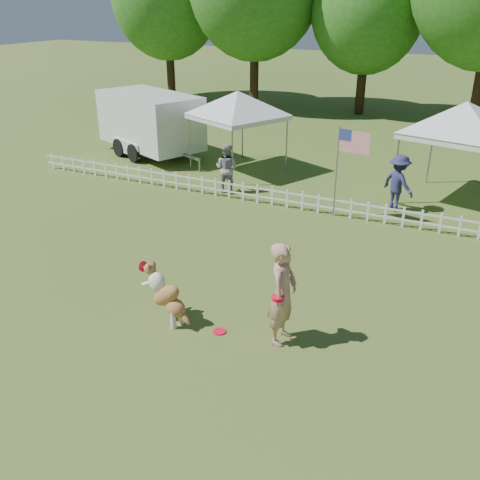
# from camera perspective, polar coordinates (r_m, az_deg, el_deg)

# --- Properties ---
(ground) EXTENTS (120.00, 120.00, 0.00)m
(ground) POSITION_cam_1_polar(r_m,az_deg,el_deg) (10.48, -2.71, -10.01)
(ground) COLOR #32541A
(ground) RESTS_ON ground
(picket_fence) EXTENTS (22.00, 0.08, 0.60)m
(picket_fence) POSITION_cam_1_polar(r_m,az_deg,el_deg) (16.16, 9.18, 3.73)
(picket_fence) COLOR white
(picket_fence) RESTS_ON ground
(handler) EXTENTS (0.49, 0.74, 2.00)m
(handler) POSITION_cam_1_polar(r_m,az_deg,el_deg) (9.82, 4.59, -5.73)
(handler) COLOR tan
(handler) RESTS_ON ground
(dog) EXTENTS (1.20, 0.63, 1.18)m
(dog) POSITION_cam_1_polar(r_m,az_deg,el_deg) (10.63, -7.79, -5.92)
(dog) COLOR brown
(dog) RESTS_ON ground
(frisbee_on_turf) EXTENTS (0.30, 0.30, 0.02)m
(frisbee_on_turf) POSITION_cam_1_polar(r_m,az_deg,el_deg) (10.53, -2.21, -9.72)
(frisbee_on_turf) COLOR red
(frisbee_on_turf) RESTS_ON ground
(canopy_tent_left) EXTENTS (3.67, 3.67, 2.85)m
(canopy_tent_left) POSITION_cam_1_polar(r_m,az_deg,el_deg) (19.95, -0.24, 11.38)
(canopy_tent_left) COLOR silver
(canopy_tent_left) RESTS_ON ground
(canopy_tent_right) EXTENTS (3.61, 3.61, 3.07)m
(canopy_tent_right) POSITION_cam_1_polar(r_m,az_deg,el_deg) (17.93, 22.27, 8.44)
(canopy_tent_right) COLOR silver
(canopy_tent_right) RESTS_ON ground
(cargo_trailer) EXTENTS (6.27, 4.58, 2.52)m
(cargo_trailer) POSITION_cam_1_polar(r_m,az_deg,el_deg) (22.51, -9.55, 12.13)
(cargo_trailer) COLOR silver
(cargo_trailer) RESTS_ON ground
(flag_pole) EXTENTS (1.02, 0.34, 2.67)m
(flag_pole) POSITION_cam_1_polar(r_m,az_deg,el_deg) (15.76, 10.24, 7.10)
(flag_pole) COLOR gray
(flag_pole) RESTS_ON ground
(spectator_a) EXTENTS (0.80, 0.63, 1.62)m
(spectator_a) POSITION_cam_1_polar(r_m,az_deg,el_deg) (17.75, -1.44, 7.66)
(spectator_a) COLOR gray
(spectator_a) RESTS_ON ground
(spectator_b) EXTENTS (1.28, 1.14, 1.72)m
(spectator_b) POSITION_cam_1_polar(r_m,az_deg,el_deg) (16.81, 16.53, 5.86)
(spectator_b) COLOR navy
(spectator_b) RESTS_ON ground
(tree_far_left) EXTENTS (6.60, 6.60, 11.00)m
(tree_far_left) POSITION_cam_1_polar(r_m,az_deg,el_deg) (35.25, -7.75, 23.51)
(tree_far_left) COLOR #2B601B
(tree_far_left) RESTS_ON ground
(tree_center_left) EXTENTS (6.00, 6.00, 9.80)m
(tree_center_left) POSITION_cam_1_polar(r_m,az_deg,el_deg) (30.92, 13.40, 21.91)
(tree_center_left) COLOR #2B601B
(tree_center_left) RESTS_ON ground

